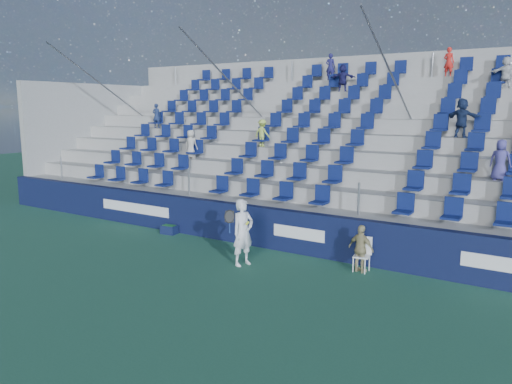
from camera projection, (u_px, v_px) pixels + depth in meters
ground at (188, 274)px, 12.42m from camera, size 70.00×70.00×0.00m
sponsor_wall at (257, 226)px, 14.92m from camera, size 24.00×0.32×1.20m
grandstand at (330, 160)px, 18.88m from camera, size 24.00×8.17×6.63m
tennis_player at (243, 232)px, 13.02m from camera, size 0.69×0.74×1.77m
line_judge_chair at (363, 252)px, 12.63m from camera, size 0.45×0.46×0.88m
line_judge at (361, 249)px, 12.49m from camera, size 0.76×0.44×1.21m
ball_bin at (169, 229)px, 16.36m from camera, size 0.55×0.39×0.29m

